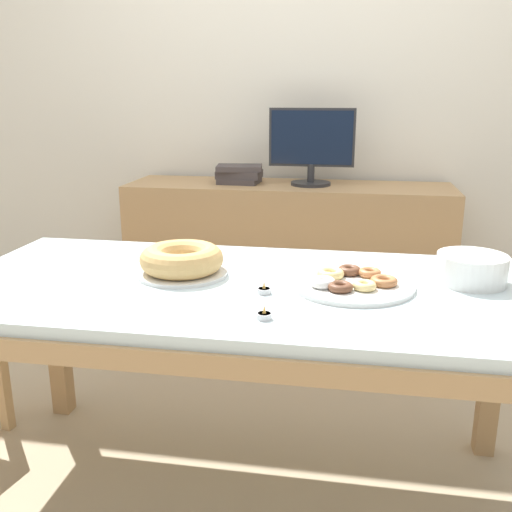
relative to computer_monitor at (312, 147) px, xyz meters
name	(u,v)px	position (x,y,z in m)	size (l,w,h in m)	color
ground_plane	(243,490)	(-0.11, -1.24, -1.06)	(12.00, 12.00, 0.00)	tan
wall_back	(296,96)	(-0.11, 0.30, 0.24)	(8.00, 0.10, 2.60)	silver
dining_table	(242,309)	(-0.11, -1.24, -0.39)	(1.84, 0.88, 0.75)	silver
sideboard	(287,266)	(-0.11, 0.00, -0.62)	(1.65, 0.44, 0.87)	tan
computer_monitor	(312,147)	(0.00, 0.00, 0.00)	(0.42, 0.20, 0.38)	#262628
book_stack	(239,174)	(-0.37, 0.00, -0.14)	(0.25, 0.20, 0.09)	#3F3838
cake_chocolate_round	(182,261)	(-0.31, -1.19, -0.26)	(0.29, 0.29, 0.09)	white
pastry_platter	(351,282)	(0.22, -1.22, -0.29)	(0.37, 0.37, 0.04)	white
plate_stack	(472,269)	(0.58, -1.12, -0.26)	(0.21, 0.21, 0.09)	white
tealight_right_edge	(264,315)	(0.00, -1.52, -0.30)	(0.04, 0.04, 0.04)	silver
tealight_centre	(145,257)	(-0.49, -1.05, -0.30)	(0.04, 0.04, 0.04)	silver
tealight_left_edge	(264,290)	(-0.03, -1.32, -0.30)	(0.04, 0.04, 0.04)	silver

